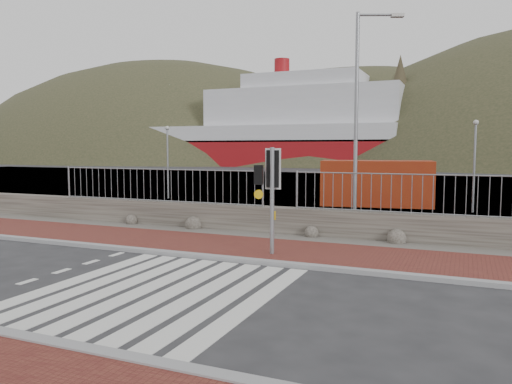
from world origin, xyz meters
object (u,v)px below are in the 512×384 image
at_px(traffic_signal_far, 271,177).
at_px(shipping_container, 376,183).
at_px(ferry, 266,133).
at_px(streetlight, 360,112).

height_order(traffic_signal_far, shipping_container, traffic_signal_far).
distance_m(traffic_signal_far, shipping_container, 13.20).
bearing_deg(ferry, traffic_signal_far, -68.21).
distance_m(ferry, streetlight, 65.61).
xyz_separation_m(streetlight, shipping_container, (-0.87, 8.91, -2.94)).
bearing_deg(shipping_container, streetlight, -93.34).
xyz_separation_m(ferry, traffic_signal_far, (25.59, -63.99, -3.25)).
relative_size(traffic_signal_far, streetlight, 0.40).
bearing_deg(ferry, streetlight, -65.63).
distance_m(ferry, traffic_signal_far, 69.00).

